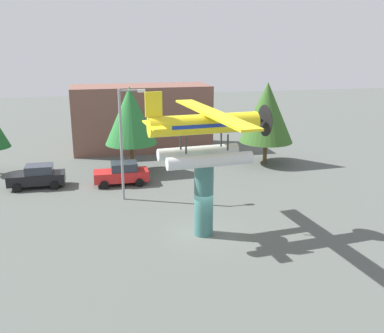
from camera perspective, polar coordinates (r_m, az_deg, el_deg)
name	(u,v)px	position (r m, az deg, el deg)	size (l,w,h in m)	color
ground_plane	(203,234)	(26.13, 1.49, -8.70)	(140.00, 140.00, 0.00)	#515651
display_pedestal	(204,199)	(25.30, 1.53, -4.21)	(1.10, 1.10, 4.37)	#386B66
floatplane_monument	(207,133)	(24.28, 1.89, 4.39)	(6.99, 10.46, 4.00)	silver
car_near_black	(37,176)	(35.84, -19.36, -1.20)	(4.20, 2.02, 1.76)	black
car_mid_red	(122,173)	(34.95, -9.04, -0.89)	(4.20, 2.02, 1.76)	red
streetlight_primary	(124,137)	(30.71, -8.78, 3.80)	(1.84, 0.28, 7.79)	gray
storefront_building	(142,117)	(45.90, -6.52, 6.31)	(13.84, 5.32, 6.53)	brown
tree_east	(130,115)	(37.23, -7.97, 6.54)	(4.32, 4.32, 7.31)	brown
tree_center_back	(267,112)	(40.28, 9.64, 6.91)	(4.82, 4.82, 7.39)	brown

